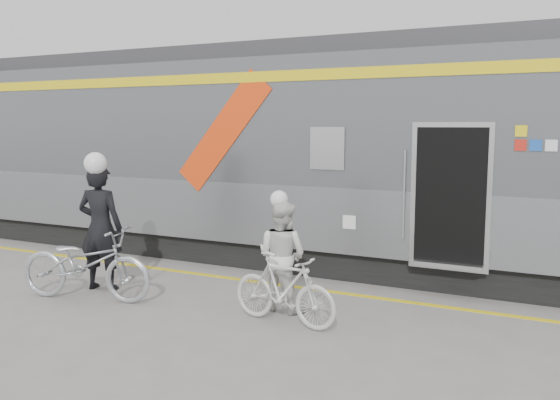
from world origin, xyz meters
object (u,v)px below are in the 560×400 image
Objects in this scene: bicycle_left at (86,264)px; woman at (282,256)px; bicycle_right at (284,289)px; man at (100,227)px.

woman reaches higher than bicycle_left.
woman is at bearing 36.18° from bicycle_right.
man is 1.27× the size of bicycle_right.
bicycle_left is 1.34× the size of woman.
woman is (2.86, 0.89, 0.23)m from bicycle_left.
bicycle_left is 3.18m from bicycle_right.
bicycle_left is 3.01m from woman.
bicycle_left is at bearing 103.76° from bicycle_right.
man is at bearing 94.04° from bicycle_right.
man is 3.09m from woman.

